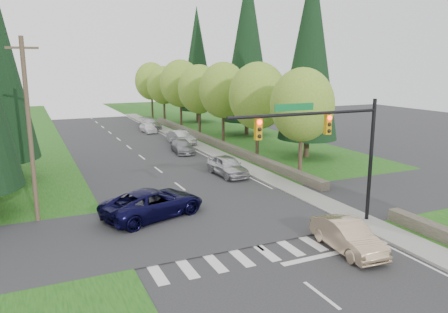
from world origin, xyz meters
TOP-DOWN VIEW (x-y plane):
  - ground at (0.00, 0.00)m, footprint 120.00×120.00m
  - grass_east at (13.00, 20.00)m, footprint 14.00×110.00m
  - cross_street at (0.00, 8.00)m, footprint 120.00×8.00m
  - sidewalk_east at (6.90, 22.00)m, footprint 1.80×80.00m
  - curb_east at (6.05, 22.00)m, footprint 0.20×80.00m
  - stone_wall_north at (8.60, 30.00)m, footprint 0.70×40.00m
  - traffic_signal at (4.37, 4.50)m, footprint 8.70×0.37m
  - utility_pole at (-9.50, 12.00)m, footprint 1.60×0.24m
  - decid_tree_0 at (9.20, 14.00)m, footprint 4.80×4.80m
  - decid_tree_1 at (9.30, 21.00)m, footprint 5.20×5.20m
  - decid_tree_2 at (9.10, 28.00)m, footprint 5.00×5.00m
  - decid_tree_3 at (9.20, 35.00)m, footprint 5.00×5.00m
  - decid_tree_4 at (9.30, 42.00)m, footprint 5.40×5.40m
  - decid_tree_5 at (9.10, 49.00)m, footprint 4.80×4.80m
  - decid_tree_6 at (9.20, 56.00)m, footprint 5.20×5.20m
  - conifer_e_a at (14.00, 20.00)m, footprint 5.44×5.44m
  - conifer_e_b at (15.00, 34.00)m, footprint 6.12×6.12m
  - conifer_e_c at (14.00, 48.00)m, footprint 5.10×5.10m
  - sedan_champagne at (3.58, 1.83)m, footprint 1.89×4.50m
  - suv_navy at (-3.44, 10.04)m, footprint 6.58×4.55m
  - parked_car_a at (4.43, 16.94)m, footprint 2.04×4.65m
  - parked_car_b at (4.20, 26.91)m, footprint 2.17×4.44m
  - parked_car_c at (5.54, 31.23)m, footprint 2.11×4.70m
  - parked_car_d at (4.49, 41.00)m, footprint 1.63×3.77m
  - parked_car_e at (5.60, 44.03)m, footprint 2.19×4.95m

SIDE VIEW (x-z plane):
  - ground at x=0.00m, z-range 0.00..0.00m
  - cross_street at x=0.00m, z-range -0.05..0.05m
  - grass_east at x=13.00m, z-range 0.00..0.06m
  - sidewalk_east at x=6.90m, z-range 0.00..0.13m
  - curb_east at x=6.05m, z-range 0.00..0.13m
  - stone_wall_north at x=8.60m, z-range 0.00..0.70m
  - parked_car_b at x=4.20m, z-range 0.00..1.24m
  - parked_car_d at x=4.49m, z-range 0.00..1.27m
  - parked_car_e at x=5.60m, z-range 0.00..1.41m
  - sedan_champagne at x=3.58m, z-range 0.00..1.45m
  - parked_car_c at x=5.54m, z-range 0.00..1.50m
  - parked_car_a at x=4.43m, z-range 0.00..1.56m
  - suv_navy at x=-3.44m, z-range 0.00..1.67m
  - traffic_signal at x=4.37m, z-range 1.58..8.38m
  - utility_pole at x=-9.50m, z-range 0.14..10.14m
  - decid_tree_5 at x=9.10m, z-range 1.38..9.68m
  - decid_tree_0 at x=9.20m, z-range 1.41..9.78m
  - decid_tree_3 at x=9.20m, z-range 1.39..9.94m
  - decid_tree_1 at x=9.30m, z-range 1.40..10.20m
  - decid_tree_6 at x=9.20m, z-range 1.43..10.30m
  - decid_tree_2 at x=9.10m, z-range 1.52..10.34m
  - decid_tree_4 at x=9.30m, z-range 1.47..10.65m
  - conifer_e_c at x=14.00m, z-range 0.89..17.69m
  - conifer_e_a at x=14.00m, z-range 0.89..18.69m
  - conifer_e_b at x=15.00m, z-range 0.89..20.69m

